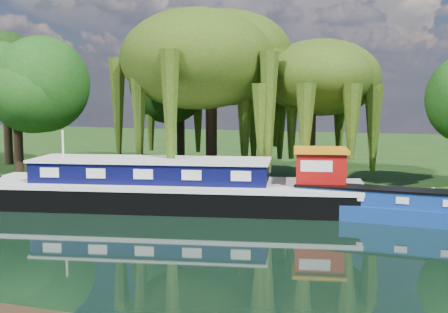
% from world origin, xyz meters
% --- Properties ---
extents(ground, '(120.00, 120.00, 0.00)m').
position_xyz_m(ground, '(0.00, 0.00, 0.00)').
color(ground, black).
extents(far_bank, '(120.00, 52.00, 0.45)m').
position_xyz_m(far_bank, '(0.00, 34.00, 0.23)').
color(far_bank, black).
rests_on(far_bank, ground).
extents(dutch_barge, '(19.95, 8.09, 4.11)m').
position_xyz_m(dutch_barge, '(-3.52, 6.87, 1.02)').
color(dutch_barge, black).
rests_on(dutch_barge, ground).
extents(narrowboat, '(11.28, 2.42, 1.63)m').
position_xyz_m(narrowboat, '(6.71, 7.19, 0.58)').
color(narrowboat, navy).
rests_on(narrowboat, ground).
extents(willow_left, '(8.33, 8.33, 9.99)m').
position_xyz_m(willow_left, '(-3.77, 13.13, 7.70)').
color(willow_left, black).
rests_on(willow_left, far_bank).
extents(willow_right, '(6.40, 6.40, 7.80)m').
position_xyz_m(willow_right, '(2.18, 13.97, 6.14)').
color(willow_right, black).
rests_on(willow_right, far_bank).
extents(tree_far_left, '(5.48, 5.48, 8.83)m').
position_xyz_m(tree_far_left, '(-16.86, 11.56, 6.49)').
color(tree_far_left, black).
rests_on(tree_far_left, far_bank).
extents(tree_far_back, '(5.40, 5.40, 9.08)m').
position_xyz_m(tree_far_back, '(-21.35, 16.03, 6.78)').
color(tree_far_back, black).
rests_on(tree_far_back, far_bank).
extents(tree_far_mid, '(5.03, 5.03, 8.23)m').
position_xyz_m(tree_far_mid, '(-7.84, 17.93, 6.13)').
color(tree_far_mid, black).
rests_on(tree_far_mid, far_bank).
extents(lamppost, '(0.36, 0.36, 2.56)m').
position_xyz_m(lamppost, '(0.50, 10.50, 2.42)').
color(lamppost, silver).
rests_on(lamppost, far_bank).
extents(mooring_posts, '(19.16, 0.16, 1.00)m').
position_xyz_m(mooring_posts, '(-0.50, 8.40, 0.95)').
color(mooring_posts, silver).
rests_on(mooring_posts, far_bank).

